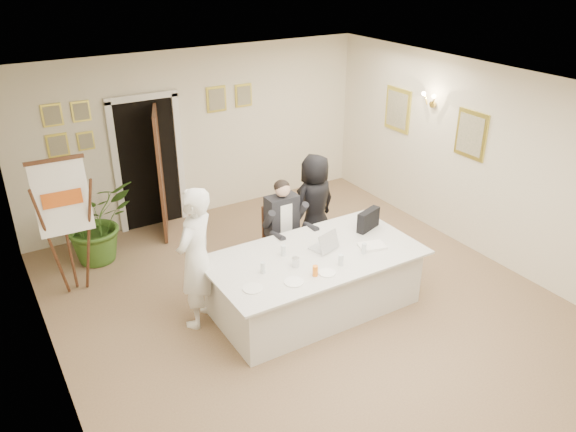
% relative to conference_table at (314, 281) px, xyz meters
% --- Properties ---
extents(floor, '(7.00, 7.00, 0.00)m').
position_rel_conference_table_xyz_m(floor, '(-0.05, -0.06, -0.39)').
color(floor, brown).
rests_on(floor, ground).
extents(ceiling, '(6.00, 7.00, 0.02)m').
position_rel_conference_table_xyz_m(ceiling, '(-0.05, -0.06, 2.41)').
color(ceiling, white).
rests_on(ceiling, wall_back).
extents(wall_back, '(6.00, 0.10, 2.80)m').
position_rel_conference_table_xyz_m(wall_back, '(-0.05, 3.44, 1.01)').
color(wall_back, white).
rests_on(wall_back, floor).
extents(wall_left, '(0.10, 7.00, 2.80)m').
position_rel_conference_table_xyz_m(wall_left, '(-3.05, -0.06, 1.01)').
color(wall_left, white).
rests_on(wall_left, floor).
extents(wall_right, '(0.10, 7.00, 2.80)m').
position_rel_conference_table_xyz_m(wall_right, '(2.95, -0.06, 1.01)').
color(wall_right, white).
rests_on(wall_right, floor).
extents(doorway, '(1.14, 0.86, 2.20)m').
position_rel_conference_table_xyz_m(doorway, '(-0.93, 3.26, 0.65)').
color(doorway, black).
rests_on(doorway, floor).
extents(pictures_back_wall, '(3.40, 0.06, 0.80)m').
position_rel_conference_table_xyz_m(pictures_back_wall, '(-0.85, 3.41, 1.46)').
color(pictures_back_wall, '#E1D34D').
rests_on(pictures_back_wall, wall_back).
extents(pictures_right_wall, '(0.06, 2.20, 0.80)m').
position_rel_conference_table_xyz_m(pictures_right_wall, '(2.92, 1.14, 1.36)').
color(pictures_right_wall, '#E1D34D').
rests_on(pictures_right_wall, wall_right).
extents(wall_sconce, '(0.20, 0.30, 0.24)m').
position_rel_conference_table_xyz_m(wall_sconce, '(2.85, 1.14, 1.71)').
color(wall_sconce, gold).
rests_on(wall_sconce, wall_right).
extents(conference_table, '(2.67, 1.43, 0.78)m').
position_rel_conference_table_xyz_m(conference_table, '(0.00, 0.00, 0.00)').
color(conference_table, silver).
rests_on(conference_table, floor).
extents(seated_man, '(0.62, 0.66, 1.41)m').
position_rel_conference_table_xyz_m(seated_man, '(0.12, 0.95, 0.31)').
color(seated_man, black).
rests_on(seated_man, floor).
extents(flip_chart, '(0.66, 0.42, 1.88)m').
position_rel_conference_table_xyz_m(flip_chart, '(-2.53, 1.94, 0.48)').
color(flip_chart, black).
rests_on(flip_chart, floor).
extents(standing_man, '(0.78, 0.74, 1.79)m').
position_rel_conference_table_xyz_m(standing_man, '(-1.37, 0.48, 0.50)').
color(standing_man, white).
rests_on(standing_man, floor).
extents(standing_woman, '(0.82, 0.60, 1.53)m').
position_rel_conference_table_xyz_m(standing_woman, '(0.85, 1.28, 0.37)').
color(standing_woman, black).
rests_on(standing_woman, floor).
extents(potted_palm, '(1.35, 1.26, 1.22)m').
position_rel_conference_table_xyz_m(potted_palm, '(-2.05, 2.69, 0.22)').
color(potted_palm, '#386020').
rests_on(potted_palm, floor).
extents(laptop, '(0.41, 0.43, 0.28)m').
position_rel_conference_table_xyz_m(laptop, '(0.19, 0.10, 0.52)').
color(laptop, '#B7BABC').
rests_on(laptop, conference_table).
extents(laptop_bag, '(0.41, 0.23, 0.28)m').
position_rel_conference_table_xyz_m(laptop_bag, '(1.00, 0.21, 0.52)').
color(laptop_bag, black).
rests_on(laptop_bag, conference_table).
extents(paper_stack, '(0.38, 0.31, 0.03)m').
position_rel_conference_table_xyz_m(paper_stack, '(0.73, -0.22, 0.40)').
color(paper_stack, white).
rests_on(paper_stack, conference_table).
extents(plate_left, '(0.28, 0.28, 0.01)m').
position_rel_conference_table_xyz_m(plate_left, '(-1.02, -0.29, 0.39)').
color(plate_left, white).
rests_on(plate_left, conference_table).
extents(plate_mid, '(0.25, 0.25, 0.01)m').
position_rel_conference_table_xyz_m(plate_mid, '(-0.55, -0.41, 0.39)').
color(plate_mid, white).
rests_on(plate_mid, conference_table).
extents(plate_near, '(0.25, 0.25, 0.01)m').
position_rel_conference_table_xyz_m(plate_near, '(-0.12, -0.44, 0.39)').
color(plate_near, white).
rests_on(plate_near, conference_table).
extents(glass_a, '(0.06, 0.06, 0.14)m').
position_rel_conference_table_xyz_m(glass_a, '(-0.75, -0.05, 0.45)').
color(glass_a, silver).
rests_on(glass_a, conference_table).
extents(glass_b, '(0.06, 0.06, 0.14)m').
position_rel_conference_table_xyz_m(glass_b, '(0.13, -0.37, 0.45)').
color(glass_b, silver).
rests_on(glass_b, conference_table).
extents(glass_c, '(0.06, 0.06, 0.14)m').
position_rel_conference_table_xyz_m(glass_c, '(0.54, -0.29, 0.45)').
color(glass_c, silver).
rests_on(glass_c, conference_table).
extents(glass_d, '(0.07, 0.07, 0.14)m').
position_rel_conference_table_xyz_m(glass_d, '(-0.34, 0.19, 0.45)').
color(glass_d, silver).
rests_on(glass_d, conference_table).
extents(oj_glass, '(0.07, 0.07, 0.13)m').
position_rel_conference_table_xyz_m(oj_glass, '(-0.27, -0.41, 0.45)').
color(oj_glass, orange).
rests_on(oj_glass, conference_table).
extents(steel_jug, '(0.11, 0.11, 0.11)m').
position_rel_conference_table_xyz_m(steel_jug, '(-0.35, -0.11, 0.44)').
color(steel_jug, silver).
rests_on(steel_jug, conference_table).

